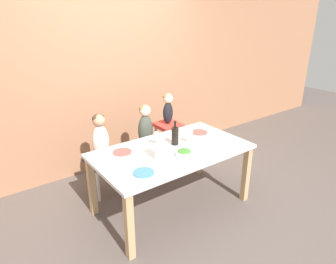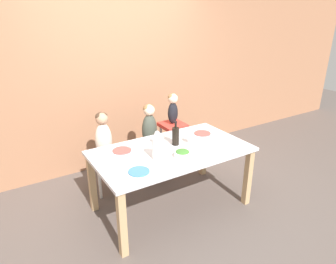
% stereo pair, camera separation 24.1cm
% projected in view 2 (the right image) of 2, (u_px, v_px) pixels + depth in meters
% --- Properties ---
extents(ground_plane, '(14.00, 14.00, 0.00)m').
position_uv_depth(ground_plane, '(171.00, 206.00, 3.51)').
color(ground_plane, '#564C47').
extents(wall_back, '(10.00, 0.06, 2.70)m').
position_uv_depth(wall_back, '(117.00, 72.00, 4.12)').
color(wall_back, '#9E6B4C').
rests_on(wall_back, ground_plane).
extents(dining_table, '(1.68, 0.94, 0.73)m').
position_uv_depth(dining_table, '(171.00, 157.00, 3.27)').
color(dining_table, silver).
rests_on(dining_table, ground_plane).
extents(chair_far_left, '(0.37, 0.38, 0.47)m').
position_uv_depth(chair_far_left, '(106.00, 162.00, 3.70)').
color(chair_far_left, silver).
rests_on(chair_far_left, ground_plane).
extents(chair_far_center, '(0.37, 0.38, 0.47)m').
position_uv_depth(chair_far_center, '(150.00, 150.00, 4.00)').
color(chair_far_center, silver).
rests_on(chair_far_center, ground_plane).
extents(chair_right_highchair, '(0.32, 0.33, 0.71)m').
position_uv_depth(chair_right_highchair, '(173.00, 135.00, 4.12)').
color(chair_right_highchair, silver).
rests_on(chair_right_highchair, ground_plane).
extents(person_child_left, '(0.21, 0.16, 0.56)m').
position_uv_depth(person_child_left, '(103.00, 134.00, 3.56)').
color(person_child_left, beige).
rests_on(person_child_left, chair_far_left).
extents(person_child_center, '(0.21, 0.16, 0.56)m').
position_uv_depth(person_child_center, '(149.00, 124.00, 3.86)').
color(person_child_center, '#3D4238').
rests_on(person_child_center, chair_far_center).
extents(person_baby_right, '(0.14, 0.14, 0.42)m').
position_uv_depth(person_baby_right, '(173.00, 106.00, 3.97)').
color(person_baby_right, black).
rests_on(person_baby_right, chair_right_highchair).
extents(wine_bottle, '(0.08, 0.08, 0.28)m').
position_uv_depth(wine_bottle, '(176.00, 136.00, 3.32)').
color(wine_bottle, black).
rests_on(wine_bottle, dining_table).
extents(paper_towel_roll, '(0.10, 0.10, 0.22)m').
position_uv_depth(paper_towel_roll, '(157.00, 149.00, 3.00)').
color(paper_towel_roll, white).
rests_on(paper_towel_roll, dining_table).
extents(wine_glass_near, '(0.07, 0.07, 0.17)m').
position_uv_depth(wine_glass_near, '(191.00, 134.00, 3.34)').
color(wine_glass_near, white).
rests_on(wine_glass_near, dining_table).
extents(wine_glass_far, '(0.07, 0.07, 0.17)m').
position_uv_depth(wine_glass_far, '(157.00, 135.00, 3.32)').
color(wine_glass_far, white).
rests_on(wine_glass_far, dining_table).
extents(salad_bowl_large, '(0.17, 0.17, 0.08)m').
position_uv_depth(salad_bowl_large, '(182.00, 154.00, 3.05)').
color(salad_bowl_large, white).
rests_on(salad_bowl_large, dining_table).
extents(dinner_plate_front_left, '(0.20, 0.20, 0.01)m').
position_uv_depth(dinner_plate_front_left, '(139.00, 171.00, 2.78)').
color(dinner_plate_front_left, teal).
rests_on(dinner_plate_front_left, dining_table).
extents(dinner_plate_back_left, '(0.20, 0.20, 0.01)m').
position_uv_depth(dinner_plate_back_left, '(122.00, 150.00, 3.20)').
color(dinner_plate_back_left, '#D14C47').
rests_on(dinner_plate_back_left, dining_table).
extents(dinner_plate_back_right, '(0.20, 0.20, 0.01)m').
position_uv_depth(dinner_plate_back_right, '(202.00, 133.00, 3.66)').
color(dinner_plate_back_right, '#D14C47').
rests_on(dinner_plate_back_right, dining_table).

